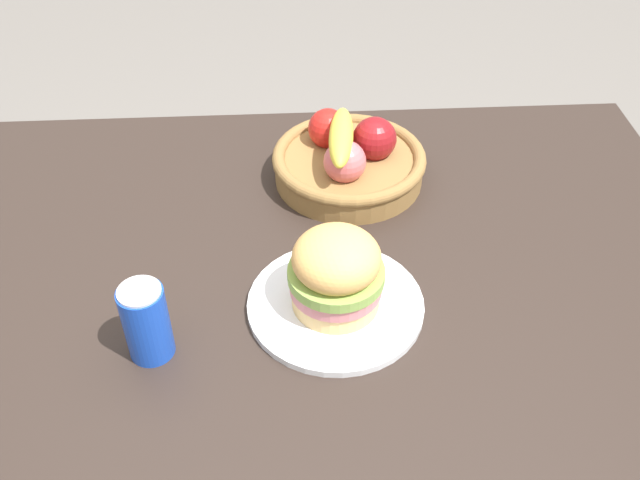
{
  "coord_description": "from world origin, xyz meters",
  "views": [
    {
      "loc": [
        -0.04,
        -0.89,
        1.56
      ],
      "look_at": [
        0.01,
        -0.04,
        0.81
      ],
      "focal_mm": 39.67,
      "sensor_mm": 36.0,
      "label": 1
    }
  ],
  "objects_px": {
    "plate": "(336,305)",
    "soda_can": "(146,322)",
    "sandwich": "(336,272)",
    "fruit_basket": "(349,159)"
  },
  "relations": [
    {
      "from": "sandwich",
      "to": "fruit_basket",
      "type": "distance_m",
      "value": 0.34
    },
    {
      "from": "sandwich",
      "to": "soda_can",
      "type": "distance_m",
      "value": 0.28
    },
    {
      "from": "soda_can",
      "to": "fruit_basket",
      "type": "height_order",
      "value": "fruit_basket"
    },
    {
      "from": "plate",
      "to": "soda_can",
      "type": "relative_size",
      "value": 2.19
    },
    {
      "from": "soda_can",
      "to": "fruit_basket",
      "type": "distance_m",
      "value": 0.52
    },
    {
      "from": "sandwich",
      "to": "fruit_basket",
      "type": "height_order",
      "value": "sandwich"
    },
    {
      "from": "plate",
      "to": "soda_can",
      "type": "xyz_separation_m",
      "value": [
        -0.27,
        -0.07,
        0.06
      ]
    },
    {
      "from": "plate",
      "to": "fruit_basket",
      "type": "relative_size",
      "value": 0.95
    },
    {
      "from": "plate",
      "to": "sandwich",
      "type": "bearing_deg",
      "value": 0.0
    },
    {
      "from": "sandwich",
      "to": "soda_can",
      "type": "relative_size",
      "value": 1.17
    }
  ]
}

